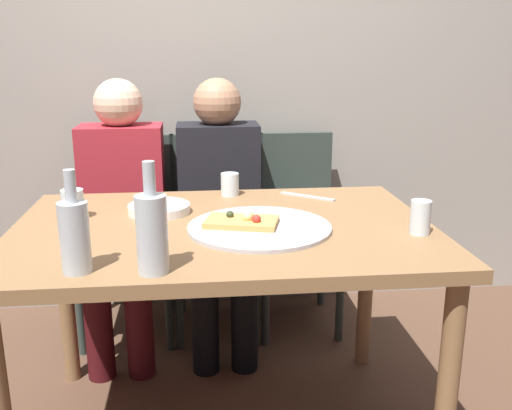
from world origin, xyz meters
TOP-DOWN VIEW (x-y plane):
  - back_wall at (0.00, 1.13)m, footprint 6.00×0.10m
  - dining_table at (0.00, 0.00)m, footprint 1.32×0.90m
  - pizza_tray at (0.11, -0.06)m, footprint 0.45×0.45m
  - pizza_slice_last at (0.06, -0.04)m, footprint 0.25×0.18m
  - wine_bottle at (-0.38, -0.35)m, footprint 0.07×0.07m
  - beer_bottle at (-0.19, -0.37)m, footprint 0.08×0.08m
  - tumbler_near at (0.58, -0.15)m, footprint 0.06×0.06m
  - tumbler_far at (0.04, 0.37)m, footprint 0.07×0.07m
  - wine_glass at (-0.48, 0.12)m, footprint 0.07×0.07m
  - plate_stack at (-0.21, 0.16)m, footprint 0.21×0.21m
  - table_knife at (0.33, 0.31)m, footprint 0.19×0.15m
  - chair_left at (-0.41, 0.85)m, footprint 0.44×0.44m
  - chair_middle at (0.02, 0.85)m, footprint 0.44×0.44m
  - chair_right at (0.36, 0.85)m, footprint 0.44×0.44m
  - guest_in_sweater at (-0.41, 0.70)m, footprint 0.36×0.56m
  - guest_in_beanie at (0.02, 0.70)m, footprint 0.36×0.56m

SIDE VIEW (x-z plane):
  - chair_left at x=-0.41m, z-range 0.06..0.96m
  - chair_middle at x=0.02m, z-range 0.06..0.96m
  - chair_right at x=0.36m, z-range 0.06..0.96m
  - guest_in_sweater at x=-0.41m, z-range 0.06..1.23m
  - guest_in_beanie at x=0.02m, z-range 0.06..1.23m
  - dining_table at x=0.00m, z-range 0.29..1.05m
  - table_knife at x=0.33m, z-range 0.75..0.76m
  - pizza_tray at x=0.11m, z-range 0.75..0.77m
  - plate_stack at x=-0.21m, z-range 0.75..0.78m
  - pizza_slice_last at x=0.06m, z-range 0.75..0.80m
  - tumbler_far at x=0.04m, z-range 0.75..0.84m
  - wine_glass at x=-0.48m, z-range 0.75..0.85m
  - tumbler_near at x=0.58m, z-range 0.75..0.86m
  - wine_bottle at x=-0.38m, z-range 0.72..0.98m
  - beer_bottle at x=-0.19m, z-range 0.72..1.00m
  - back_wall at x=0.00m, z-range 0.00..2.60m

